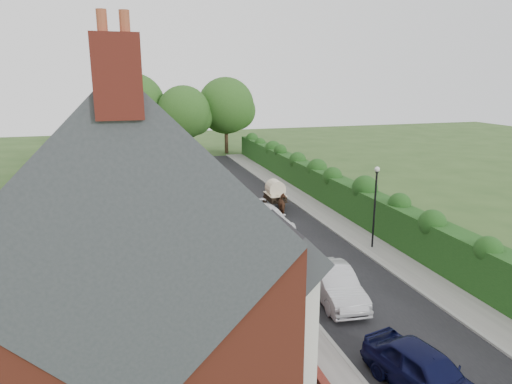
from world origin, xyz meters
The scene contains 25 objects.
ground centered at (0.00, 0.00, 0.00)m, with size 140.00×140.00×0.00m, color #2D4C1E.
road centered at (-0.50, 11.00, 0.01)m, with size 6.00×58.00×0.02m, color black.
pavement_hedge_side centered at (3.60, 11.00, 0.06)m, with size 2.20×58.00×0.12m, color gray.
pavement_house_side centered at (-4.35, 11.00, 0.06)m, with size 1.70×58.00×0.12m, color gray.
kerb_hedge_side centered at (2.55, 11.00, 0.07)m, with size 0.18×58.00×0.13m, color gray.
kerb_house_side centered at (-3.55, 11.00, 0.07)m, with size 0.18×58.00×0.13m, color gray.
hedge centered at (5.40, 11.00, 1.60)m, with size 2.10×58.00×2.85m.
terrace_row centered at (-10.87, 9.98, 4.47)m, with size 9.05×40.50×11.50m.
garden_wall_row centered at (-5.35, 10.00, 0.46)m, with size 0.35×40.35×1.10m.
lamppost centered at (3.40, 4.00, 3.30)m, with size 0.32×0.32×5.16m.
tree_far_left centered at (-2.65, 40.08, 5.71)m, with size 7.14×6.80×9.29m.
tree_far_right centered at (3.39, 42.08, 6.31)m, with size 7.98×7.60×10.31m.
tree_far_back centered at (-8.59, 43.08, 6.62)m, with size 8.40×8.00×10.82m.
car_navy centered at (-1.87, -8.28, 0.80)m, with size 1.90×4.72×1.61m, color black.
car_silver_a centered at (-1.82, -1.36, 0.81)m, with size 1.71×4.89×1.61m, color #B0B0B5.
car_silver_b centered at (-3.00, 1.67, 0.77)m, with size 2.57×5.57×1.55m, color #A3A6AA.
car_white centered at (-1.64, 9.35, 0.79)m, with size 2.22×5.46×1.58m, color white.
car_green centered at (-3.00, 16.20, 0.67)m, with size 1.59×3.96×1.35m, color #0F341A.
car_red centered at (-2.07, 18.20, 0.70)m, with size 1.48×4.25×1.40m, color maroon.
car_beige centered at (-1.84, 27.40, 0.69)m, with size 2.30×4.98×1.38m, color beige.
car_grey centered at (-2.31, 33.00, 0.77)m, with size 2.17×5.34×1.55m, color slate.
car_black centered at (-1.60, 35.05, 0.80)m, with size 1.89×4.70×1.60m, color black.
horse centered at (0.60, 12.33, 0.76)m, with size 0.82×1.81×1.52m, color #4B2B1B.
horse_cart centered at (0.60, 14.28, 1.32)m, with size 1.45×3.20×2.31m.
car_extra_far centered at (-2.31, 38.49, 0.70)m, with size 1.49×4.27×1.41m, color black.
Camera 1 is at (-11.03, -19.27, 10.30)m, focal length 32.00 mm.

